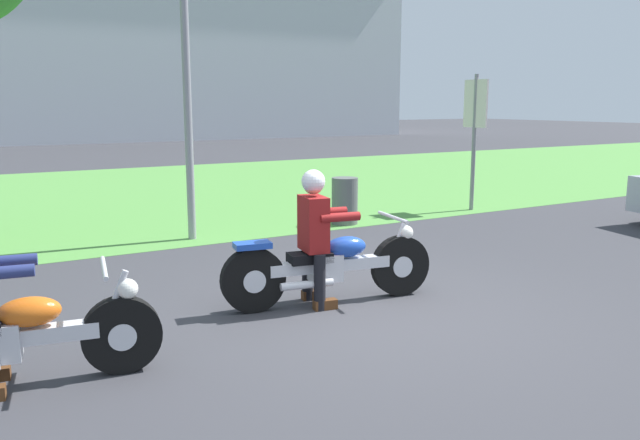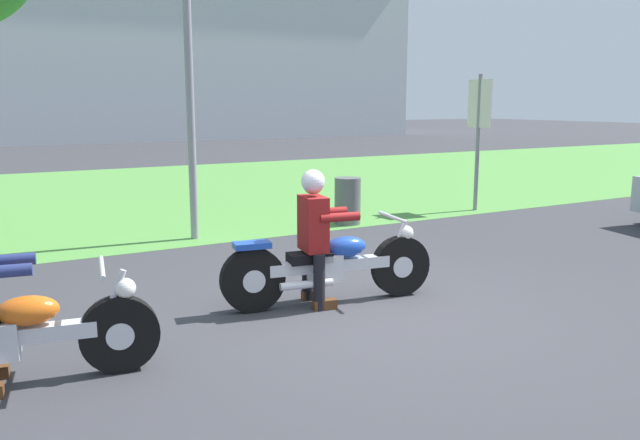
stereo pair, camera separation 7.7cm
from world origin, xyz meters
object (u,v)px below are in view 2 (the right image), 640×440
object	(u,v)px
trash_can	(348,201)
sign_banner	(479,121)
streetlight_pole	(194,0)
rider_lead	(315,227)
motorcycle_lead	(330,266)
motorcycle_follow	(4,338)

from	to	relation	value
trash_can	sign_banner	world-z (taller)	sign_banner
streetlight_pole	sign_banner	bearing A→B (deg)	-1.57
rider_lead	streetlight_pole	size ratio (longest dim) A/B	0.25
motorcycle_lead	motorcycle_follow	distance (m)	3.13
streetlight_pole	sign_banner	size ratio (longest dim) A/B	2.17
motorcycle_lead	streetlight_pole	world-z (taller)	streetlight_pole
trash_can	motorcycle_follow	bearing A→B (deg)	-143.10
motorcycle_follow	sign_banner	world-z (taller)	sign_banner
motorcycle_follow	streetlight_pole	xyz separation A→B (m)	(3.04, 4.35, 3.15)
motorcycle_lead	trash_can	distance (m)	4.45
streetlight_pole	trash_can	world-z (taller)	streetlight_pole
motorcycle_follow	streetlight_pole	bearing A→B (deg)	64.87
trash_can	sign_banner	size ratio (longest dim) A/B	0.31
trash_can	streetlight_pole	bearing A→B (deg)	176.94
motorcycle_follow	sign_banner	distance (m)	9.62
motorcycle_lead	trash_can	xyz separation A→B (m)	(2.52, 3.67, 0.01)
streetlight_pole	sign_banner	distance (m)	5.80
motorcycle_follow	trash_can	distance (m)	7.02
sign_banner	rider_lead	bearing A→B (deg)	-147.19
streetlight_pole	motorcycle_follow	bearing A→B (deg)	-124.90
motorcycle_follow	trash_can	world-z (taller)	motorcycle_follow
streetlight_pole	trash_can	distance (m)	4.05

